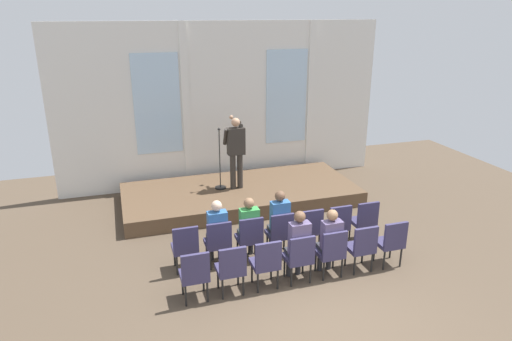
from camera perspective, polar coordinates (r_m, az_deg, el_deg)
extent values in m
plane|color=brown|center=(7.68, 8.36, -17.51)|extent=(16.64, 16.64, 0.00)
cube|color=silver|center=(12.44, -4.01, 8.15)|extent=(8.85, 0.10, 4.34)
cube|color=silver|center=(12.07, -12.23, 8.06)|extent=(1.18, 0.04, 2.57)
cube|color=silver|center=(12.19, -8.71, 7.75)|extent=(0.20, 0.08, 4.34)
cube|color=silver|center=(12.88, 3.81, 9.14)|extent=(1.18, 0.04, 2.57)
cube|color=silver|center=(13.19, 6.82, 8.71)|extent=(0.20, 0.08, 4.34)
cube|color=brown|center=(11.56, -1.96, -2.99)|extent=(5.78, 2.51, 0.36)
cylinder|color=#332D28|center=(11.31, -2.90, -0.14)|extent=(0.14, 0.14, 0.89)
cylinder|color=#332D28|center=(11.35, -2.02, -0.05)|extent=(0.14, 0.14, 0.89)
cube|color=#332D28|center=(11.10, -2.51, 3.68)|extent=(0.42, 0.22, 0.66)
cube|color=navy|center=(11.18, -2.67, 4.22)|extent=(0.06, 0.01, 0.40)
sphere|color=tan|center=(10.99, -2.56, 6.03)|extent=(0.21, 0.21, 0.21)
cylinder|color=#332D28|center=(11.09, -3.83, 4.24)|extent=(0.09, 0.28, 0.45)
cylinder|color=#332D28|center=(11.17, -1.94, 5.66)|extent=(0.15, 0.36, 0.15)
cylinder|color=#332D28|center=(11.27, -2.34, 6.00)|extent=(0.11, 0.34, 0.15)
sphere|color=tan|center=(11.48, -3.11, 6.66)|extent=(0.10, 0.10, 0.10)
cylinder|color=black|center=(11.49, -4.45, -2.14)|extent=(0.28, 0.28, 0.03)
cylinder|color=black|center=(11.24, -4.54, 1.38)|extent=(0.02, 0.02, 1.45)
sphere|color=#262626|center=(11.03, -4.65, 5.16)|extent=(0.07, 0.07, 0.07)
cylinder|color=black|center=(8.93, -7.82, -10.22)|extent=(0.04, 0.04, 0.40)
cylinder|color=black|center=(8.89, -10.14, -10.51)|extent=(0.04, 0.04, 0.40)
cylinder|color=black|center=(8.63, -7.41, -11.30)|extent=(0.04, 0.04, 0.40)
cylinder|color=black|center=(8.59, -9.82, -11.60)|extent=(0.04, 0.04, 0.40)
cube|color=#383356|center=(8.64, -8.88, -9.52)|extent=(0.46, 0.44, 0.08)
cube|color=#383356|center=(8.35, -8.77, -8.51)|extent=(0.46, 0.06, 0.46)
cylinder|color=black|center=(9.03, -3.91, -9.71)|extent=(0.04, 0.04, 0.40)
cylinder|color=black|center=(8.96, -6.18, -10.02)|extent=(0.04, 0.04, 0.40)
cylinder|color=black|center=(8.74, -3.37, -10.75)|extent=(0.04, 0.04, 0.40)
cylinder|color=black|center=(8.67, -5.72, -11.08)|extent=(0.04, 0.04, 0.40)
cube|color=#383356|center=(8.73, -4.84, -9.01)|extent=(0.46, 0.44, 0.08)
cube|color=#383356|center=(8.44, -4.60, -7.99)|extent=(0.46, 0.06, 0.46)
cylinder|color=#2D2D33|center=(8.98, -5.63, -9.80)|extent=(0.10, 0.10, 0.44)
cylinder|color=#2D2D33|center=(9.01, -4.50, -9.65)|extent=(0.10, 0.10, 0.44)
cube|color=#2D2D33|center=(8.76, -4.94, -8.49)|extent=(0.34, 0.36, 0.12)
cube|color=#3366A5|center=(8.51, -4.84, -6.83)|extent=(0.36, 0.20, 0.55)
sphere|color=beige|center=(8.36, -4.94, -4.42)|extent=(0.20, 0.20, 0.20)
cylinder|color=black|center=(9.17, -0.13, -9.17)|extent=(0.04, 0.04, 0.40)
cylinder|color=black|center=(9.08, -2.33, -9.49)|extent=(0.04, 0.04, 0.40)
cylinder|color=black|center=(8.89, 0.54, -10.17)|extent=(0.04, 0.04, 0.40)
cylinder|color=black|center=(8.80, -1.73, -10.51)|extent=(0.04, 0.04, 0.40)
cube|color=#383356|center=(8.87, -0.92, -8.47)|extent=(0.46, 0.44, 0.08)
cube|color=#383356|center=(8.58, -0.56, -7.45)|extent=(0.46, 0.06, 0.46)
cylinder|color=#2D2D33|center=(9.10, -1.79, -9.27)|extent=(0.10, 0.10, 0.44)
cylinder|color=#2D2D33|center=(9.14, -0.69, -9.11)|extent=(0.10, 0.10, 0.44)
cube|color=#2D2D33|center=(8.89, -1.03, -7.96)|extent=(0.34, 0.36, 0.12)
cube|color=green|center=(8.65, -0.84, -6.39)|extent=(0.36, 0.20, 0.52)
sphere|color=#8C6647|center=(8.51, -0.89, -4.09)|extent=(0.20, 0.20, 0.20)
cylinder|color=black|center=(9.35, 3.52, -8.61)|extent=(0.04, 0.04, 0.40)
cylinder|color=black|center=(9.24, 1.40, -8.94)|extent=(0.04, 0.04, 0.40)
cylinder|color=black|center=(9.07, 4.29, -9.56)|extent=(0.04, 0.04, 0.40)
cylinder|color=black|center=(8.96, 2.12, -9.92)|extent=(0.04, 0.04, 0.40)
cube|color=#383356|center=(9.04, 2.86, -7.92)|extent=(0.46, 0.44, 0.08)
cube|color=#383356|center=(8.76, 3.32, -6.89)|extent=(0.46, 0.06, 0.46)
cylinder|color=#2D2D33|center=(9.26, 1.92, -8.72)|extent=(0.10, 0.10, 0.44)
cylinder|color=#2D2D33|center=(9.32, 2.97, -8.56)|extent=(0.10, 0.10, 0.44)
cube|color=#2D2D33|center=(9.06, 2.73, -7.41)|extent=(0.34, 0.36, 0.12)
cube|color=#3366A5|center=(8.82, 3.02, -5.67)|extent=(0.36, 0.20, 0.59)
sphere|color=brown|center=(8.67, 3.02, -3.20)|extent=(0.20, 0.20, 0.20)
cylinder|color=black|center=(9.57, 7.00, -8.04)|extent=(0.04, 0.04, 0.40)
cylinder|color=black|center=(9.43, 4.98, -8.38)|extent=(0.04, 0.04, 0.40)
cylinder|color=black|center=(9.29, 7.87, -8.95)|extent=(0.04, 0.04, 0.40)
cylinder|color=black|center=(9.16, 5.80, -9.31)|extent=(0.04, 0.04, 0.40)
cube|color=#383356|center=(9.25, 6.47, -7.35)|extent=(0.46, 0.44, 0.08)
cube|color=#383356|center=(8.98, 7.02, -6.32)|extent=(0.46, 0.06, 0.46)
cylinder|color=black|center=(9.82, 10.31, -7.47)|extent=(0.04, 0.04, 0.40)
cylinder|color=black|center=(9.67, 8.39, -7.81)|extent=(0.04, 0.04, 0.40)
cylinder|color=black|center=(9.55, 11.25, -8.33)|extent=(0.04, 0.04, 0.40)
cylinder|color=black|center=(9.40, 9.29, -8.69)|extent=(0.04, 0.04, 0.40)
cube|color=#383356|center=(9.50, 9.90, -6.78)|extent=(0.46, 0.44, 0.08)
cube|color=#383356|center=(9.23, 10.53, -5.77)|extent=(0.46, 0.06, 0.46)
cylinder|color=black|center=(10.10, 13.43, -6.91)|extent=(0.04, 0.04, 0.40)
cylinder|color=black|center=(9.93, 11.63, -7.24)|extent=(0.04, 0.04, 0.40)
cylinder|color=black|center=(9.84, 14.43, -7.73)|extent=(0.04, 0.04, 0.40)
cylinder|color=black|center=(9.67, 12.60, -8.08)|extent=(0.04, 0.04, 0.40)
cube|color=#383356|center=(9.78, 13.13, -6.23)|extent=(0.46, 0.44, 0.08)
cube|color=#383356|center=(9.52, 13.82, -5.22)|extent=(0.46, 0.06, 0.46)
cylinder|color=black|center=(8.11, -6.58, -13.48)|extent=(0.04, 0.04, 0.40)
cylinder|color=black|center=(8.06, -9.16, -13.82)|extent=(0.04, 0.04, 0.40)
cylinder|color=black|center=(7.83, -6.08, -14.79)|extent=(0.04, 0.04, 0.40)
cylinder|color=black|center=(7.78, -8.76, -15.15)|extent=(0.04, 0.04, 0.40)
cube|color=#383356|center=(7.81, -7.73, -12.84)|extent=(0.46, 0.44, 0.08)
cube|color=#383356|center=(7.51, -7.56, -11.84)|extent=(0.46, 0.06, 0.46)
cylinder|color=black|center=(8.22, -2.26, -12.86)|extent=(0.04, 0.04, 0.40)
cylinder|color=black|center=(8.15, -4.77, -13.23)|extent=(0.04, 0.04, 0.40)
cylinder|color=black|center=(7.94, -1.59, -14.11)|extent=(0.04, 0.04, 0.40)
cylinder|color=black|center=(7.87, -4.19, -14.52)|extent=(0.04, 0.04, 0.40)
cube|color=#383356|center=(7.91, -3.24, -12.21)|extent=(0.46, 0.44, 0.08)
cube|color=#383356|center=(7.62, -2.91, -11.20)|extent=(0.46, 0.06, 0.46)
cylinder|color=black|center=(8.37, 1.90, -12.18)|extent=(0.04, 0.04, 0.40)
cylinder|color=black|center=(8.28, -0.51, -12.58)|extent=(0.04, 0.04, 0.40)
cylinder|color=black|center=(8.10, 2.71, -13.38)|extent=(0.04, 0.04, 0.40)
cylinder|color=black|center=(8.00, 0.22, -13.81)|extent=(0.04, 0.04, 0.40)
cube|color=#383356|center=(8.06, 1.09, -11.54)|extent=(0.46, 0.44, 0.08)
cube|color=#383356|center=(7.77, 1.56, -10.52)|extent=(0.46, 0.06, 0.46)
cylinder|color=black|center=(8.57, 5.86, -11.48)|extent=(0.04, 0.04, 0.40)
cylinder|color=black|center=(8.45, 3.57, -11.90)|extent=(0.04, 0.04, 0.40)
cylinder|color=black|center=(8.31, 6.80, -12.61)|extent=(0.04, 0.04, 0.40)
cylinder|color=black|center=(8.18, 4.44, -13.06)|extent=(0.04, 0.04, 0.40)
cube|color=#383356|center=(8.25, 5.22, -10.84)|extent=(0.46, 0.44, 0.08)
cube|color=#383356|center=(7.97, 5.81, -9.80)|extent=(0.46, 0.06, 0.46)
cylinder|color=#2D2D33|center=(8.48, 4.13, -11.64)|extent=(0.10, 0.10, 0.44)
cylinder|color=#2D2D33|center=(8.54, 5.28, -11.44)|extent=(0.10, 0.10, 0.44)
cube|color=#2D2D33|center=(8.27, 5.07, -10.28)|extent=(0.34, 0.36, 0.12)
cube|color=#594C72|center=(8.01, 5.45, -8.44)|extent=(0.36, 0.20, 0.59)
sphere|color=brown|center=(7.85, 5.49, -5.75)|extent=(0.20, 0.20, 0.20)
cylinder|color=black|center=(8.81, 9.62, -10.76)|extent=(0.04, 0.04, 0.40)
cylinder|color=black|center=(8.66, 7.45, -11.18)|extent=(0.04, 0.04, 0.40)
cylinder|color=black|center=(8.55, 10.66, -11.82)|extent=(0.04, 0.04, 0.40)
cylinder|color=black|center=(8.40, 8.43, -12.29)|extent=(0.04, 0.04, 0.40)
cube|color=#383356|center=(8.48, 9.13, -10.11)|extent=(0.46, 0.44, 0.08)
cube|color=#383356|center=(8.21, 9.82, -9.08)|extent=(0.46, 0.06, 0.46)
cylinder|color=#2D2D33|center=(8.70, 7.98, -10.93)|extent=(0.10, 0.10, 0.44)
cylinder|color=#2D2D33|center=(8.77, 9.06, -10.72)|extent=(0.10, 0.10, 0.44)
cube|color=#2D2D33|center=(8.50, 8.97, -9.58)|extent=(0.34, 0.36, 0.12)
cube|color=#594C72|center=(8.26, 9.42, -7.94)|extent=(0.36, 0.20, 0.53)
sphere|color=#8C6647|center=(8.12, 9.51, -5.52)|extent=(0.20, 0.20, 0.20)
cylinder|color=black|center=(9.08, 13.14, -10.04)|extent=(0.04, 0.04, 0.40)
cylinder|color=black|center=(8.92, 11.11, -10.46)|extent=(0.04, 0.04, 0.40)
cylinder|color=black|center=(8.83, 14.26, -11.04)|extent=(0.04, 0.04, 0.40)
cylinder|color=black|center=(8.66, 12.18, -11.50)|extent=(0.04, 0.04, 0.40)
cube|color=#383356|center=(8.75, 12.79, -9.39)|extent=(0.46, 0.44, 0.08)
cube|color=#383356|center=(8.49, 13.57, -8.36)|extent=(0.46, 0.06, 0.46)
cylinder|color=black|center=(9.38, 16.44, -9.33)|extent=(0.04, 0.04, 0.40)
cylinder|color=black|center=(9.20, 14.54, -9.75)|extent=(0.04, 0.04, 0.40)
cylinder|color=black|center=(9.14, 17.61, -10.27)|extent=(0.04, 0.04, 0.40)
cylinder|color=black|center=(8.96, 15.68, -10.72)|extent=(0.04, 0.04, 0.40)
cube|color=#383356|center=(9.06, 16.21, -8.68)|extent=(0.46, 0.44, 0.08)
cube|color=#383356|center=(8.80, 17.05, -7.66)|extent=(0.46, 0.06, 0.46)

